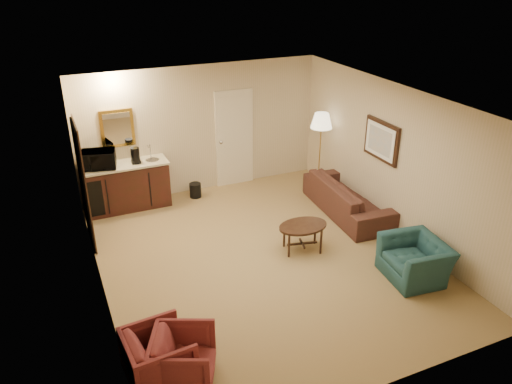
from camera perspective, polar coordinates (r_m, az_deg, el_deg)
ground at (r=8.23m, az=0.73°, el=-7.56°), size 6.00×6.00×0.00m
room_walls at (r=8.07m, az=-2.11°, el=5.36°), size 5.02×6.01×2.61m
wetbar_cabinet at (r=9.93m, az=-14.61°, el=0.65°), size 1.64×0.58×0.92m
sofa at (r=9.59m, az=10.46°, el=-0.04°), size 0.79×2.22×0.85m
teal_armchair at (r=7.94m, az=17.79°, el=-6.74°), size 0.72×1.01×0.83m
rose_chair_near at (r=6.02m, az=-8.32°, el=-18.12°), size 0.88×0.90×0.71m
rose_chair_far at (r=6.06m, az=-11.05°, el=-17.80°), size 0.73×0.77×0.74m
coffee_table at (r=8.35m, az=5.33°, el=-5.21°), size 0.94×0.74×0.48m
floor_lamp at (r=10.37m, az=7.29°, el=4.57°), size 0.46×0.46×1.66m
waste_bin at (r=10.25m, az=-6.95°, el=0.20°), size 0.29×0.29×0.30m
microwave at (r=9.63m, az=-17.57°, el=3.78°), size 0.66×0.45×0.41m
coffee_maker at (r=9.68m, az=-13.63°, el=4.07°), size 0.17×0.17×0.31m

